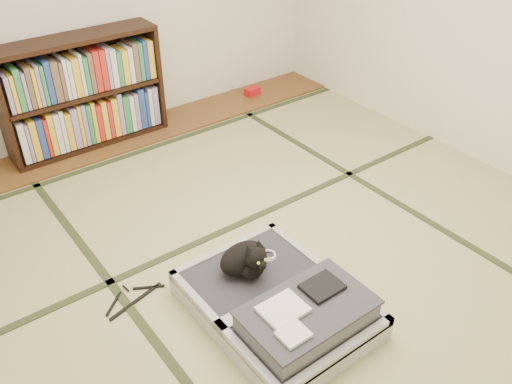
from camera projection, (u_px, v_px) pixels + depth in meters
floor at (283, 252)px, 3.45m from camera, size 4.50×4.50×0.00m
wood_strip at (139, 133)px, 4.77m from camera, size 4.00×0.50×0.02m
red_item at (252, 91)px, 5.40m from camera, size 0.16×0.11×0.07m
room_shell at (291, 22)px, 2.63m from camera, size 4.50×4.50×4.50m
tatami_borders at (238, 214)px, 3.78m from camera, size 4.00×4.50×0.01m
bookcase at (83, 95)px, 4.37m from camera, size 1.30×0.30×0.92m
suitcase at (281, 306)px, 2.92m from camera, size 0.76×1.01×0.30m
cat at (246, 259)px, 3.02m from camera, size 0.34×0.34×0.27m
cable_coil at (268, 256)px, 3.19m from camera, size 0.10×0.10×0.03m
hanger at (134, 298)px, 3.10m from camera, size 0.38×0.22×0.01m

